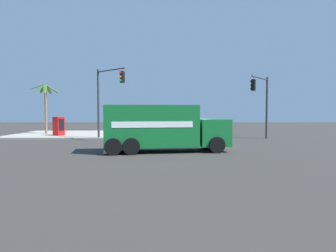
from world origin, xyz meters
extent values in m
plane|color=#33302D|center=(0.00, 0.00, 0.00)|extent=(100.00, 100.00, 0.00)
cube|color=#9E998E|center=(12.42, 12.42, 0.07)|extent=(10.33, 10.33, 0.14)
cube|color=#146B2D|center=(-1.64, 2.57, 1.64)|extent=(3.18, 6.01, 2.59)
cube|color=#146B2D|center=(-1.09, -1.36, 1.20)|extent=(2.64, 2.22, 1.70)
cube|color=black|center=(-0.97, -2.21, 1.54)|extent=(2.01, 0.36, 0.88)
cube|color=#B2B2B7|center=(-2.02, 5.31, 0.19)|extent=(2.31, 0.52, 0.21)
cube|color=white|center=(-0.44, 2.74, 1.77)|extent=(0.69, 4.77, 0.36)
cube|color=white|center=(-2.84, 2.40, 1.77)|extent=(0.69, 4.77, 0.36)
cylinder|color=black|center=(0.13, -1.14, 0.50)|extent=(0.42, 1.03, 1.00)
cylinder|color=black|center=(-2.32, -1.49, 0.50)|extent=(0.42, 1.03, 1.00)
cylinder|color=black|center=(-0.59, 4.00, 0.50)|extent=(0.42, 1.03, 1.00)
cylinder|color=black|center=(-3.04, 3.65, 0.50)|extent=(0.42, 1.03, 1.00)
cylinder|color=black|center=(-0.73, 5.04, 0.50)|extent=(0.42, 1.03, 1.00)
cylinder|color=black|center=(-3.19, 4.69, 0.50)|extent=(0.42, 1.03, 1.00)
cylinder|color=#38383D|center=(7.78, -7.83, 2.86)|extent=(0.20, 0.20, 5.72)
cylinder|color=#38383D|center=(6.21, -6.68, 5.47)|extent=(3.21, 2.40, 0.12)
cylinder|color=#38383D|center=(4.92, -5.73, 5.34)|extent=(0.03, 0.03, 0.25)
cube|color=black|center=(4.92, -5.73, 4.74)|extent=(0.42, 0.42, 0.95)
sphere|color=red|center=(5.02, -5.59, 5.06)|extent=(0.20, 0.20, 0.20)
sphere|color=#EFA314|center=(5.02, -5.59, 4.75)|extent=(0.20, 0.20, 0.20)
sphere|color=#19CC4C|center=(5.02, -5.59, 4.44)|extent=(0.20, 0.20, 0.20)
cylinder|color=#38383D|center=(7.58, 7.79, 3.27)|extent=(0.20, 0.20, 6.25)
cylinder|color=#38383D|center=(6.26, 6.39, 6.14)|extent=(2.73, 2.87, 0.12)
cylinder|color=#38383D|center=(5.18, 5.25, 6.02)|extent=(0.03, 0.03, 0.25)
cube|color=black|center=(5.18, 5.25, 5.42)|extent=(0.42, 0.42, 0.95)
sphere|color=red|center=(5.05, 5.38, 5.73)|extent=(0.20, 0.20, 0.20)
sphere|color=#EFA314|center=(5.05, 5.38, 5.42)|extent=(0.20, 0.20, 0.20)
sphere|color=#19CC4C|center=(5.05, 5.38, 5.11)|extent=(0.20, 0.20, 0.20)
cube|color=navy|center=(8.29, 4.80, 0.53)|extent=(1.97, 1.52, 0.50)
cube|color=navy|center=(8.27, 3.20, 0.83)|extent=(1.97, 1.72, 1.10)
cube|color=black|center=(8.27, 3.20, 1.12)|extent=(1.81, 1.45, 0.48)
cube|color=navy|center=(8.25, 1.35, 0.56)|extent=(1.97, 2.02, 0.55)
cylinder|color=black|center=(7.28, 4.67, 0.38)|extent=(0.25, 0.76, 0.76)
cylinder|color=black|center=(9.29, 4.65, 0.38)|extent=(0.25, 0.76, 0.76)
cylinder|color=black|center=(7.24, 1.24, 0.38)|extent=(0.25, 0.76, 0.76)
cylinder|color=black|center=(9.25, 1.22, 0.38)|extent=(0.25, 0.76, 0.76)
cube|color=black|center=(10.56, -2.71, 0.48)|extent=(2.13, 4.43, 0.65)
cube|color=black|center=(10.57, -2.86, 1.06)|extent=(1.77, 2.52, 0.50)
cylinder|color=black|center=(9.53, -1.37, 0.31)|extent=(0.25, 0.63, 0.62)
cylinder|color=black|center=(11.37, -1.23, 0.31)|extent=(0.25, 0.63, 0.62)
cylinder|color=black|center=(9.75, -4.20, 0.31)|extent=(0.25, 0.63, 0.62)
cylinder|color=black|center=(11.59, -4.06, 0.31)|extent=(0.25, 0.63, 0.62)
cube|color=red|center=(10.00, 12.27, 1.06)|extent=(1.15, 1.09, 1.85)
cube|color=black|center=(9.82, 11.93, 1.21)|extent=(0.61, 0.34, 1.18)
cylinder|color=#7A6647|center=(12.54, 14.48, 2.74)|extent=(0.26, 0.26, 5.20)
ellipsoid|color=#386023|center=(13.29, 14.45, 4.95)|extent=(1.56, 0.42, 1.06)
ellipsoid|color=#386023|center=(13.13, 14.99, 4.99)|extent=(1.44, 1.31, 0.98)
ellipsoid|color=#386023|center=(12.33, 15.30, 5.12)|extent=(0.77, 1.75, 0.72)
ellipsoid|color=#386023|center=(11.84, 14.78, 4.96)|extent=(1.57, 0.95, 1.03)
ellipsoid|color=#386023|center=(11.84, 14.25, 4.93)|extent=(1.56, 0.83, 1.10)
ellipsoid|color=#386023|center=(12.43, 13.72, 4.98)|extent=(0.58, 1.61, 1.01)
ellipsoid|color=#386023|center=(13.05, 13.94, 4.95)|extent=(1.32, 1.37, 1.06)
camera|label=1|loc=(-21.21, 1.72, 2.57)|focal=33.38mm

